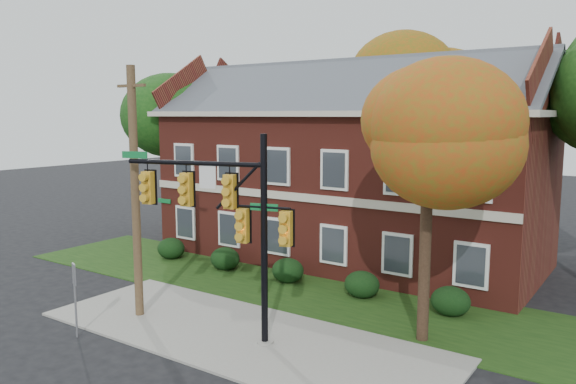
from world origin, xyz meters
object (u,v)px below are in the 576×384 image
Objects in this scene: traffic_signal at (229,214)px; hedge_right at (362,284)px; utility_pole at (135,193)px; tree_left_rear at (188,122)px; sign_post at (75,288)px; tree_far_rear at (434,84)px; tree_near_right at (435,129)px; apartment_building at (348,158)px; hedge_center at (288,270)px; hedge_left at (225,259)px; hedge_far_left at (171,248)px; hedge_far_right at (451,301)px.

hedge_right is at bearing 61.07° from traffic_signal.
utility_pole is (-5.54, -6.30, 3.90)m from hedge_right.
tree_left_rear reaches higher than sign_post.
tree_far_rear is at bearing 99.36° from hedge_right.
tree_near_right is (3.72, -2.83, 6.14)m from hedge_right.
apartment_building is 6.89m from hedge_center.
hedge_left is 8.86m from sign_post.
hedge_far_left is 8.92m from utility_pole.
tree_far_rear is 20.18m from utility_pole.
hedge_far_right is at bearing 35.61° from utility_pole.
utility_pole reaches higher than hedge_right.
hedge_center is 3.50m from hedge_right.
sign_post is at bearing -104.46° from hedge_center.
traffic_signal is 0.75× the size of utility_pole.
tree_far_rear reaches higher than hedge_left.
tree_left_rear is at bearing 157.64° from tree_near_right.
tree_far_rear is at bearing 57.50° from hedge_far_left.
hedge_center is at bearing 180.00° from hedge_right.
apartment_building is at bearing 105.19° from sign_post.
tree_far_rear reaches higher than sign_post.
hedge_far_left is 1.00× the size of hedge_right.
hedge_far_left is at bearing 180.00° from hedge_right.
hedge_right is 0.16× the size of utility_pole.
hedge_far_left is at bearing -56.58° from tree_left_rear.
apartment_building is 2.88× the size of traffic_signal.
hedge_left is 0.16× the size of tree_near_right.
tree_left_rear is 1.36× the size of traffic_signal.
traffic_signal is (1.99, -6.12, 3.52)m from hedge_center.
traffic_signal is at bearing -88.08° from tree_far_rear.
tree_left_rear is at bearing -173.46° from apartment_building.
hedge_far_right is 18.30m from tree_left_rear.
sign_post is at bearing -123.43° from hedge_right.
traffic_signal reaches higher than hedge_far_left.
hedge_far_left is at bearing 128.95° from utility_pole.
apartment_building reaches higher than hedge_far_right.
sign_post is (-5.74, -8.70, 1.12)m from hedge_right.
utility_pole is (-4.03, -0.18, 0.37)m from traffic_signal.
sign_post is at bearing -61.33° from hedge_far_left.
apartment_building is 7.73m from hedge_left.
tree_near_right is at bearing -37.28° from hedge_right.
traffic_signal is at bearing -41.20° from tree_left_rear.
sign_post reaches higher than hedge_far_left.
hedge_center is 15.57m from tree_far_rear.
tree_near_right is at bearing 17.06° from traffic_signal.
apartment_building reaches higher than hedge_left.
tree_left_rear is 14.40m from tree_far_rear.
utility_pole is at bearing -159.49° from tree_near_right.
tree_far_rear reaches higher than hedge_far_right.
apartment_building is 13.43× the size of hedge_left.
hedge_right is at bearing 0.00° from hedge_far_left.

